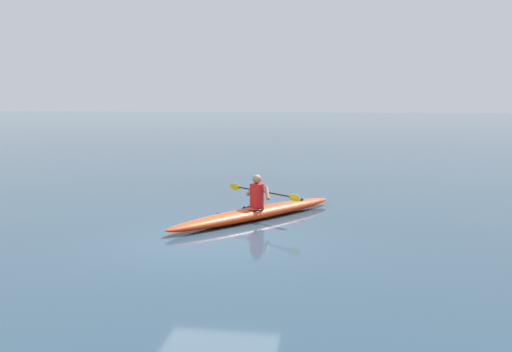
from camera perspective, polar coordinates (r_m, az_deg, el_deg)
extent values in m
plane|color=#233847|center=(11.25, -4.36, -6.67)|extent=(160.00, 160.00, 0.00)
ellipsoid|color=red|center=(13.09, 0.00, -3.85)|extent=(3.65, 4.37, 0.28)
torus|color=black|center=(13.00, -0.30, -3.38)|extent=(0.75, 0.75, 0.04)
cylinder|color=black|center=(14.13, 4.56, -2.40)|extent=(0.18, 0.18, 0.02)
cylinder|color=red|center=(13.02, 0.09, -2.01)|extent=(0.33, 0.33, 0.56)
sphere|color=#936B4C|center=(12.96, 0.09, -0.31)|extent=(0.21, 0.21, 0.21)
cylinder|color=black|center=(13.14, 0.73, -1.63)|extent=(1.61, 1.30, 0.03)
ellipsoid|color=gold|center=(13.89, -2.18, -1.09)|extent=(0.34, 0.28, 0.17)
ellipsoid|color=gold|center=(12.44, 3.98, -2.23)|extent=(0.34, 0.28, 0.17)
cylinder|color=#936B4C|center=(13.25, -0.44, -1.48)|extent=(0.32, 0.16, 0.34)
cylinder|color=#936B4C|center=(12.87, 1.16, -1.77)|extent=(0.20, 0.31, 0.34)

